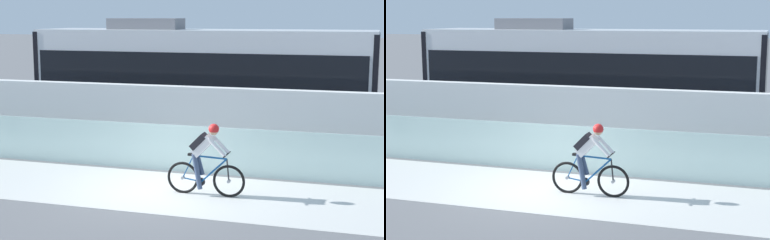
{
  "view_description": "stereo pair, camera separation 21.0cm",
  "coord_description": "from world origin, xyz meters",
  "views": [
    {
      "loc": [
        4.68,
        -12.69,
        3.92
      ],
      "look_at": [
        0.03,
        2.35,
        1.25
      ],
      "focal_mm": 58.08,
      "sensor_mm": 36.0,
      "label": 1
    },
    {
      "loc": [
        4.88,
        -12.62,
        3.92
      ],
      "look_at": [
        0.03,
        2.35,
        1.25
      ],
      "focal_mm": 58.08,
      "sensor_mm": 36.0,
      "label": 2
    }
  ],
  "objects": [
    {
      "name": "bike_path_deck",
      "position": [
        0.0,
        0.0,
        0.01
      ],
      "size": [
        32.0,
        3.2,
        0.01
      ],
      "primitive_type": "cube",
      "color": "silver",
      "rests_on": "ground"
    },
    {
      "name": "tram",
      "position": [
        -1.0,
        6.85,
        1.89
      ],
      "size": [
        11.06,
        2.54,
        3.81
      ],
      "color": "silver",
      "rests_on": "ground"
    },
    {
      "name": "ground_plane",
      "position": [
        0.0,
        0.0,
        0.0
      ],
      "size": [
        200.0,
        200.0,
        0.0
      ],
      "primitive_type": "plane",
      "color": "slate"
    },
    {
      "name": "tram_rail_far",
      "position": [
        0.0,
        7.57,
        0.0
      ],
      "size": [
        32.0,
        0.08,
        0.01
      ],
      "primitive_type": "cube",
      "color": "#595654",
      "rests_on": "ground"
    },
    {
      "name": "concrete_barrier_wall",
      "position": [
        0.0,
        3.65,
        0.98
      ],
      "size": [
        32.0,
        0.36,
        1.96
      ],
      "primitive_type": "cube",
      "color": "white",
      "rests_on": "ground"
    },
    {
      "name": "cyclist_on_bike",
      "position": [
        1.06,
        -0.0,
        0.8
      ],
      "size": [
        1.77,
        0.58,
        1.61
      ],
      "color": "black",
      "rests_on": "ground"
    },
    {
      "name": "tram_rail_near",
      "position": [
        0.0,
        6.13,
        0.0
      ],
      "size": [
        32.0,
        0.08,
        0.01
      ],
      "primitive_type": "cube",
      "color": "#595654",
      "rests_on": "ground"
    },
    {
      "name": "glass_parapet",
      "position": [
        0.0,
        1.85,
        0.59
      ],
      "size": [
        32.0,
        0.05,
        1.19
      ],
      "primitive_type": "cube",
      "color": "silver",
      "rests_on": "ground"
    }
  ]
}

